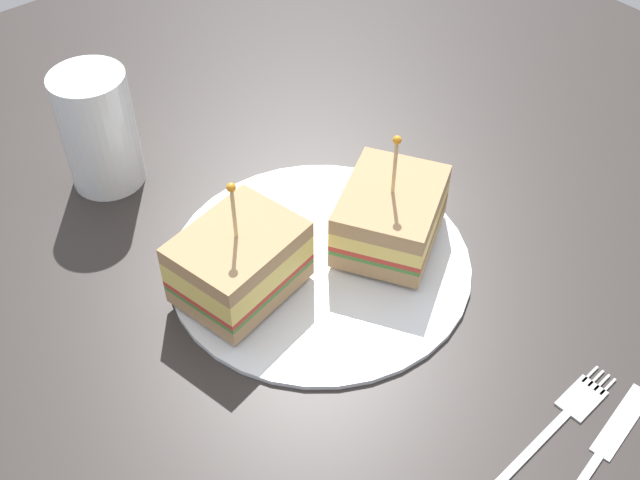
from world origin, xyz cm
name	(u,v)px	position (x,y,z in cm)	size (l,w,h in cm)	color
ground_plane	(320,272)	(0.00, 0.00, -1.00)	(115.11, 115.11, 2.00)	#2D2826
plate	(320,261)	(0.00, 0.00, 0.43)	(25.09, 25.09, 0.86)	white
sandwich_half_front	(239,262)	(-6.90, 1.50, 3.72)	(10.74, 9.02, 10.85)	tan
sandwich_half_back	(391,215)	(5.90, -2.03, 3.50)	(12.23, 11.50, 10.78)	tan
drink_glass	(100,136)	(-7.94, 21.14, 4.96)	(6.66, 6.66, 11.17)	gold
fork	(568,412)	(4.08, -22.29, 0.18)	(13.04, 2.39, 0.35)	silver
knife	(607,444)	(4.07, -25.55, 0.18)	(13.59, 3.26, 0.35)	silver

